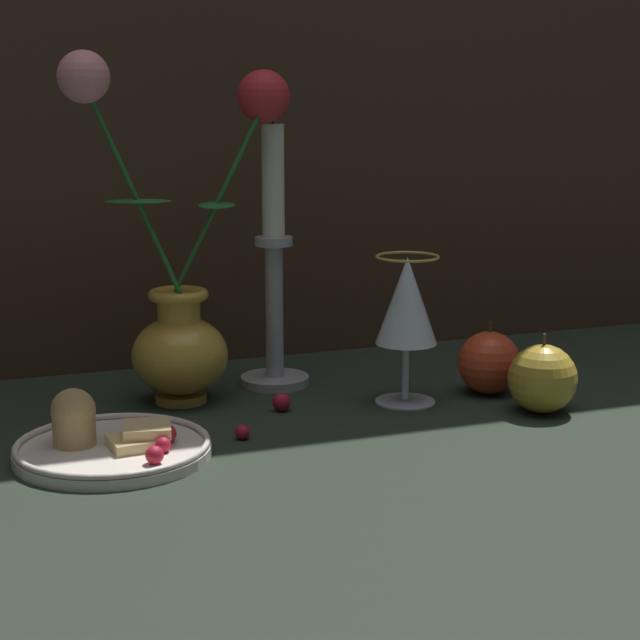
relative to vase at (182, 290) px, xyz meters
The scene contains 9 objects.
ground_plane 0.20m from the vase, 35.97° to the right, with size 2.40×2.40×0.00m, color #232D23.
vase is the anchor object (origin of this frame).
plate_with_pastries 0.22m from the vase, 125.55° to the right, with size 0.19×0.19×0.06m.
wine_glass 0.24m from the vase, 20.20° to the right, with size 0.07×0.07×0.16m.
candlestick 0.12m from the vase, 15.70° to the left, with size 0.08×0.08×0.31m.
apple_beside_vase 0.40m from the vase, 26.48° to the right, with size 0.07×0.07×0.09m.
apple_near_glass 0.35m from the vase, 14.20° to the right, with size 0.07×0.07×0.08m.
berry_near_plate 0.16m from the vase, 38.83° to the right, with size 0.02×0.02×0.02m, color #AD192D.
berry_front_center 0.19m from the vase, 81.47° to the right, with size 0.02×0.02×0.02m, color #AD192D.
Camera 1 is at (-0.38, -1.03, 0.34)m, focal length 60.00 mm.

